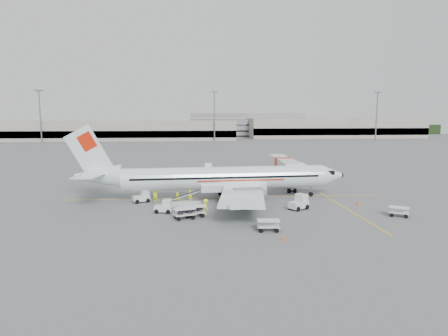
{
  "coord_description": "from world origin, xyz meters",
  "views": [
    {
      "loc": [
        -4.16,
        -49.94,
        10.96
      ],
      "look_at": [
        0.0,
        2.0,
        3.8
      ],
      "focal_mm": 30.0,
      "sensor_mm": 36.0,
      "label": 1
    }
  ],
  "objects_px": {
    "aircraft": "(225,163)",
    "tug_fore": "(298,202)",
    "jet_bridge": "(283,171)",
    "tug_mid": "(163,206)",
    "tug_aft": "(141,196)",
    "belt_loader": "(183,196)"
  },
  "relations": [
    {
      "from": "jet_bridge",
      "to": "tug_mid",
      "type": "relative_size",
      "value": 8.51
    },
    {
      "from": "tug_aft",
      "to": "jet_bridge",
      "type": "bearing_deg",
      "value": 1.07
    },
    {
      "from": "aircraft",
      "to": "jet_bridge",
      "type": "bearing_deg",
      "value": 39.64
    },
    {
      "from": "tug_mid",
      "to": "aircraft",
      "type": "bearing_deg",
      "value": 50.75
    },
    {
      "from": "aircraft",
      "to": "jet_bridge",
      "type": "distance_m",
      "value": 14.1
    },
    {
      "from": "aircraft",
      "to": "jet_bridge",
      "type": "height_order",
      "value": "aircraft"
    },
    {
      "from": "jet_bridge",
      "to": "tug_aft",
      "type": "xyz_separation_m",
      "value": [
        -21.13,
        -10.54,
        -1.42
      ]
    },
    {
      "from": "aircraft",
      "to": "tug_aft",
      "type": "distance_m",
      "value": 11.79
    },
    {
      "from": "jet_bridge",
      "to": "tug_mid",
      "type": "bearing_deg",
      "value": -136.35
    },
    {
      "from": "belt_loader",
      "to": "tug_aft",
      "type": "height_order",
      "value": "belt_loader"
    },
    {
      "from": "jet_bridge",
      "to": "tug_fore",
      "type": "distance_m",
      "value": 16.03
    },
    {
      "from": "belt_loader",
      "to": "tug_fore",
      "type": "relative_size",
      "value": 2.26
    },
    {
      "from": "aircraft",
      "to": "jet_bridge",
      "type": "relative_size",
      "value": 2.09
    },
    {
      "from": "belt_loader",
      "to": "tug_mid",
      "type": "height_order",
      "value": "belt_loader"
    },
    {
      "from": "jet_bridge",
      "to": "belt_loader",
      "type": "xyz_separation_m",
      "value": [
        -15.61,
        -13.99,
        -0.81
      ]
    },
    {
      "from": "tug_fore",
      "to": "tug_mid",
      "type": "distance_m",
      "value": 15.9
    },
    {
      "from": "aircraft",
      "to": "tug_fore",
      "type": "xyz_separation_m",
      "value": [
        8.19,
        -6.41,
        -4.0
      ]
    },
    {
      "from": "jet_bridge",
      "to": "tug_mid",
      "type": "height_order",
      "value": "jet_bridge"
    },
    {
      "from": "aircraft",
      "to": "tug_mid",
      "type": "height_order",
      "value": "aircraft"
    },
    {
      "from": "aircraft",
      "to": "tug_fore",
      "type": "height_order",
      "value": "aircraft"
    },
    {
      "from": "aircraft",
      "to": "belt_loader",
      "type": "bearing_deg",
      "value": -143.8
    },
    {
      "from": "aircraft",
      "to": "jet_bridge",
      "type": "xyz_separation_m",
      "value": [
        10.12,
        9.45,
        -2.67
      ]
    }
  ]
}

